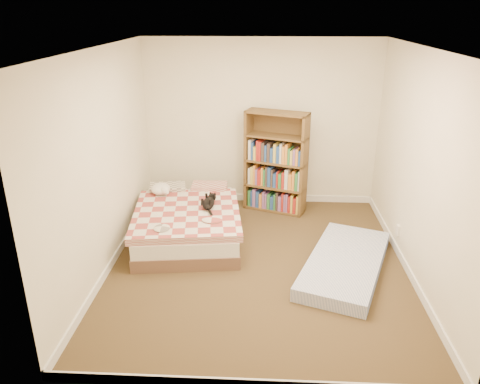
{
  "coord_description": "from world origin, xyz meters",
  "views": [
    {
      "loc": [
        0.04,
        -4.93,
        2.89
      ],
      "look_at": [
        -0.23,
        0.3,
        0.81
      ],
      "focal_mm": 35.0,
      "sensor_mm": 36.0,
      "label": 1
    }
  ],
  "objects_px": {
    "bed": "(188,221)",
    "white_dog": "(161,189)",
    "floor_mattress": "(345,264)",
    "black_cat": "(209,202)",
    "bookshelf": "(275,174)"
  },
  "relations": [
    {
      "from": "bed",
      "to": "white_dog",
      "type": "xyz_separation_m",
      "value": [
        -0.43,
        0.4,
        0.29
      ]
    },
    {
      "from": "floor_mattress",
      "to": "black_cat",
      "type": "height_order",
      "value": "black_cat"
    },
    {
      "from": "bookshelf",
      "to": "floor_mattress",
      "type": "xyz_separation_m",
      "value": [
        0.8,
        -1.76,
        -0.48
      ]
    },
    {
      "from": "white_dog",
      "to": "black_cat",
      "type": "bearing_deg",
      "value": -25.67
    },
    {
      "from": "bed",
      "to": "bookshelf",
      "type": "bearing_deg",
      "value": 32.72
    },
    {
      "from": "bookshelf",
      "to": "black_cat",
      "type": "distance_m",
      "value": 1.32
    },
    {
      "from": "bed",
      "to": "white_dog",
      "type": "relative_size",
      "value": 6.24
    },
    {
      "from": "bookshelf",
      "to": "black_cat",
      "type": "height_order",
      "value": "bookshelf"
    },
    {
      "from": "floor_mattress",
      "to": "black_cat",
      "type": "bearing_deg",
      "value": 175.73
    },
    {
      "from": "bed",
      "to": "black_cat",
      "type": "distance_m",
      "value": 0.4
    },
    {
      "from": "black_cat",
      "to": "white_dog",
      "type": "height_order",
      "value": "white_dog"
    },
    {
      "from": "black_cat",
      "to": "floor_mattress",
      "type": "bearing_deg",
      "value": -16.24
    },
    {
      "from": "floor_mattress",
      "to": "white_dog",
      "type": "xyz_separation_m",
      "value": [
        -2.41,
        1.18,
        0.44
      ]
    },
    {
      "from": "bookshelf",
      "to": "floor_mattress",
      "type": "bearing_deg",
      "value": -44.79
    },
    {
      "from": "bookshelf",
      "to": "floor_mattress",
      "type": "height_order",
      "value": "bookshelf"
    }
  ]
}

